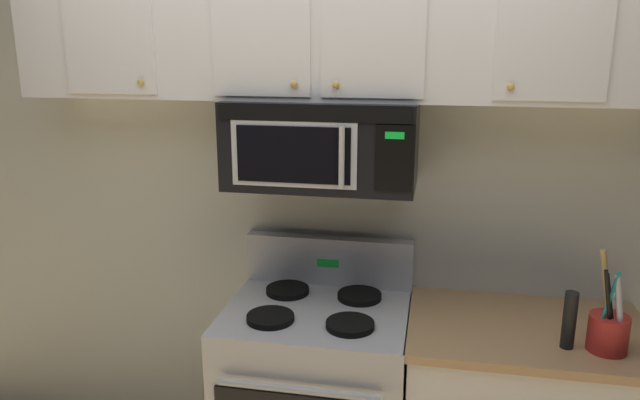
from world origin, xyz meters
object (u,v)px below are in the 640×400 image
Objects in this scene: stove_range at (317,400)px; pepper_mill at (569,320)px; utensil_crock_red at (608,329)px; salt_shaker at (612,306)px; over_range_microwave at (322,143)px.

stove_range reaches higher than pepper_mill.
utensil_crock_red reaches higher than salt_shaker.
pepper_mill is at bearing -8.76° from stove_range.
utensil_crock_red is at bearing -7.49° from stove_range.
utensil_crock_red is 3.88× the size of salt_shaker.
stove_range is at bearing 172.51° from utensil_crock_red.
pepper_mill is at bearing -15.44° from over_range_microwave.
over_range_microwave is 1.27m from utensil_crock_red.
over_range_microwave reaches higher than pepper_mill.
utensil_crock_red reaches higher than pepper_mill.
salt_shaker is at bearing 7.32° from stove_range.
utensil_crock_red is at bearing 1.68° from pepper_mill.
salt_shaker is at bearing 72.76° from utensil_crock_red.
salt_shaker is 0.38m from pepper_mill.
stove_range is 1.21m from utensil_crock_red.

